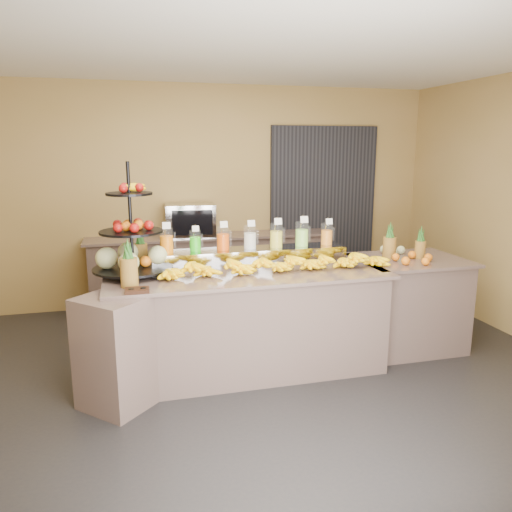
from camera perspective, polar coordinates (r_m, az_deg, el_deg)
name	(u,v)px	position (r m, az deg, el deg)	size (l,w,h in m)	color
ground	(256,382)	(4.53, -0.05, -14.15)	(6.00, 6.00, 0.00)	black
room_envelope	(254,163)	(4.87, -0.26, 10.61)	(6.04, 5.02, 2.82)	olive
buffet_counter	(236,323)	(4.56, -2.30, -7.64)	(2.75, 1.25, 0.93)	gray
right_counter	(406,303)	(5.34, 16.82, -5.12)	(1.08, 0.88, 0.93)	gray
back_ledge	(212,271)	(6.45, -5.09, -1.66)	(3.10, 0.55, 0.93)	gray
pitcher_tray	(250,256)	(4.75, -0.69, -0.02)	(1.85, 0.30, 0.15)	gray
juice_pitcher_orange_a	(167,242)	(4.60, -10.18, 1.60)	(0.12, 0.13, 0.30)	silver
juice_pitcher_green	(195,242)	(4.63, -6.96, 1.58)	(0.11, 0.11, 0.26)	silver
juice_pitcher_orange_b	(223,240)	(4.66, -3.80, 1.88)	(0.12, 0.12, 0.29)	silver
juice_pitcher_milk	(250,238)	(4.72, -0.70, 2.03)	(0.12, 0.12, 0.29)	silver
juice_pitcher_lemon	(276,237)	(4.79, 2.33, 2.21)	(0.12, 0.13, 0.30)	silver
juice_pitcher_lime	(302,235)	(4.87, 5.26, 2.37)	(0.13, 0.13, 0.31)	silver
juice_pitcher_orange_c	(327,235)	(4.96, 8.08, 2.37)	(0.11, 0.12, 0.28)	silver
banana_heap	(276,262)	(4.49, 2.33, -0.69)	(2.15, 0.19, 0.18)	yellow
fruit_stand	(138,247)	(4.46, -13.35, 1.06)	(0.84, 0.84, 0.98)	black
condiment_caddy	(137,290)	(3.96, -13.43, -3.83)	(0.18, 0.14, 0.03)	black
pineapple_left_a	(129,269)	(4.08, -14.32, -1.45)	(0.14, 0.14, 0.39)	brown
pineapple_left_b	(141,252)	(4.73, -13.02, 0.41)	(0.12, 0.12, 0.38)	brown
right_fruit_pile	(408,254)	(5.13, 16.94, 0.27)	(0.40, 0.39, 0.21)	brown
oven_warmer	(190,220)	(6.29, -7.54, 4.09)	(0.61, 0.42, 0.40)	gray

